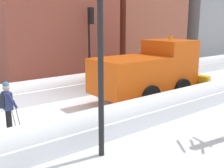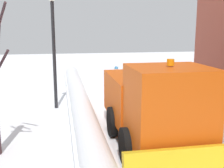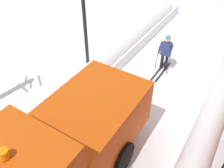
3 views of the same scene
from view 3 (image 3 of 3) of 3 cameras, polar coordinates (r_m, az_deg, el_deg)
The scene contains 2 objects.
plow_truck at distance 6.60m, azimuth -11.45°, elevation -15.26°, with size 3.20×5.98×3.12m.
skier at distance 11.35m, azimuth 12.81°, elevation 7.70°, with size 0.62×1.80×1.81m.
Camera 3 is at (-2.60, 8.17, 6.78)m, focal length 38.07 mm.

